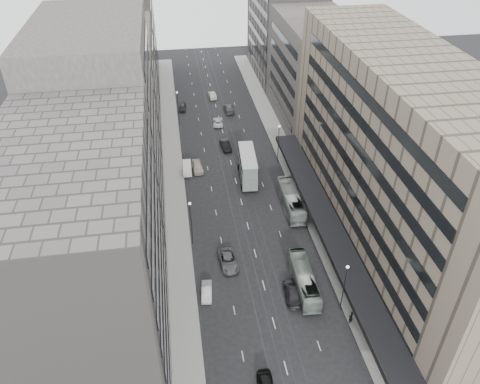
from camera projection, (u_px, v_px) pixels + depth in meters
ground at (265, 290)px, 68.30m from camera, size 220.00×220.00×0.00m
sidewalk_right at (285, 154)px, 100.01m from camera, size 4.00×125.00×0.15m
sidewalk_left at (173, 163)px, 96.97m from camera, size 4.00×125.00×0.15m
department_store at (400, 163)px, 68.82m from camera, size 19.20×60.00×30.00m
building_right_mid at (314, 73)px, 106.00m from camera, size 15.00×28.00×24.00m
building_right_far at (284, 26)px, 129.02m from camera, size 15.00×32.00×28.00m
building_left_a at (89, 272)px, 50.47m from camera, size 15.00×28.00×30.00m
building_left_b at (105, 137)px, 71.07m from camera, size 15.00×26.00×34.00m
building_left_c at (119, 93)px, 95.44m from camera, size 15.00×28.00×25.00m
building_left_d at (125, 37)px, 121.17m from camera, size 15.00×38.00×28.00m
lamp_right_near at (345, 283)px, 62.49m from camera, size 0.44×0.44×8.32m
lamp_right_far at (279, 139)px, 94.73m from camera, size 0.44×0.44×8.32m
lamp_left_near at (191, 218)px, 73.74m from camera, size 0.44×0.44×8.32m
lamp_left_far at (178, 104)px, 108.40m from camera, size 0.44×0.44×8.32m
bus_near at (304, 279)px, 67.94m from camera, size 3.08×11.32×3.13m
bus_far at (291, 200)px, 83.65m from camera, size 3.07×12.21×3.39m
double_decker at (248, 166)px, 90.52m from camera, size 3.79×10.47×5.63m
vw_microbus at (308, 292)px, 66.38m from camera, size 2.03×4.19×2.22m
panel_van at (187, 168)px, 93.13m from camera, size 1.88×3.70×2.31m
sedan_1 at (207, 291)px, 67.21m from camera, size 1.86×4.28×1.37m
sedan_2 at (228, 261)px, 72.24m from camera, size 3.02×5.80×1.56m
sedan_3 at (293, 292)px, 66.95m from camera, size 2.94×6.08×1.71m
sedan_4 at (197, 166)px, 94.42m from camera, size 2.35×5.16×1.72m
sedan_5 at (226, 145)px, 101.53m from camera, size 2.23×5.18×1.66m
sedan_6 at (218, 122)px, 110.94m from camera, size 2.73×5.23×1.41m
sedan_7 at (229, 108)px, 116.72m from camera, size 2.42×5.80×1.67m
sedan_8 at (183, 107)px, 117.38m from camera, size 2.10×4.38×1.44m
sedan_9 at (212, 95)px, 123.41m from camera, size 2.04×4.86×1.56m
pedestrian at (351, 317)px, 62.78m from camera, size 0.89×0.79×2.06m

